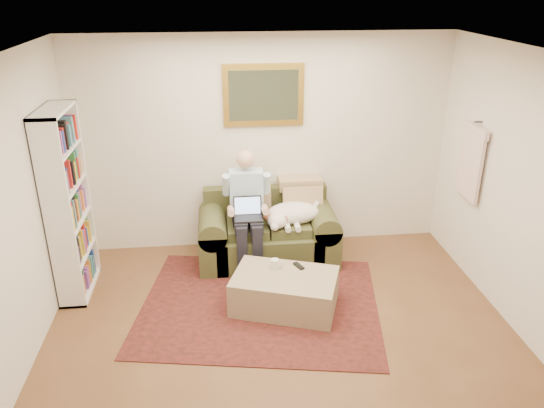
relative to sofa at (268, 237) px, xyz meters
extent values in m
cube|color=brown|center=(-0.02, -2.05, -0.28)|extent=(4.50, 5.00, 0.01)
cube|color=white|center=(-0.02, -2.05, 2.32)|extent=(4.50, 5.00, 0.01)
cube|color=white|center=(-0.02, 0.45, 1.02)|extent=(4.50, 0.01, 2.60)
cube|color=black|center=(-0.18, -1.00, -0.28)|extent=(2.74, 2.35, 0.01)
cube|color=#414625|center=(0.00, -0.03, -0.08)|extent=(1.24, 0.79, 0.40)
cube|color=#414625|center=(0.00, 0.31, 0.33)|extent=(1.50, 0.17, 0.41)
cube|color=#414625|center=(-0.65, -0.03, -0.03)|extent=(0.33, 0.79, 0.82)
cube|color=#414625|center=(0.65, -0.03, -0.03)|extent=(0.33, 0.79, 0.82)
cube|color=#414625|center=(-0.24, -0.08, 0.18)|extent=(0.47, 0.53, 0.11)
cube|color=#414625|center=(0.24, -0.08, 0.18)|extent=(0.47, 0.53, 0.11)
cube|color=black|center=(-0.24, -0.26, 0.38)|extent=(0.32, 0.22, 0.02)
cube|color=black|center=(-0.24, -0.15, 0.49)|extent=(0.32, 0.06, 0.22)
cube|color=#99BFF2|center=(-0.24, -0.16, 0.49)|extent=(0.29, 0.04, 0.19)
cube|color=tan|center=(0.07, -1.07, -0.09)|extent=(1.19, 0.96, 0.38)
cylinder|color=white|center=(-0.02, -0.90, 0.15)|extent=(0.08, 0.08, 0.10)
cube|color=black|center=(0.23, -0.90, 0.11)|extent=(0.11, 0.16, 0.02)
cube|color=gold|center=(0.00, 0.42, 1.62)|extent=(0.94, 0.04, 0.72)
cube|color=gray|center=(0.00, 0.40, 1.62)|extent=(0.80, 0.01, 0.58)
camera|label=1|loc=(-0.57, -5.65, 2.88)|focal=35.00mm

